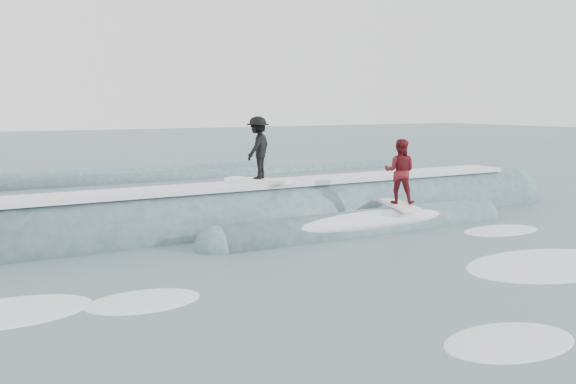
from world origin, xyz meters
TOP-DOWN VIEW (x-y plane):
  - ground at (0.00, 0.00)m, footprint 160.00×160.00m
  - breaking_wave at (0.25, 5.26)m, footprint 22.45×4.02m
  - surfer_black at (-0.42, 5.57)m, footprint 1.55×1.98m
  - surfer_red at (3.02, 3.37)m, footprint 1.15×2.07m
  - whitewater at (0.26, -1.29)m, footprint 15.43×7.40m
  - far_swells at (-2.64, 17.65)m, footprint 39.07×8.65m

SIDE VIEW (x-z plane):
  - ground at x=0.00m, z-range 0.00..0.00m
  - whitewater at x=0.26m, z-range -0.05..0.05m
  - far_swells at x=-2.64m, z-range -0.40..0.40m
  - breaking_wave at x=0.25m, z-range -1.20..1.27m
  - surfer_red at x=3.02m, z-range 0.57..2.53m
  - surfer_black at x=-0.42m, z-range 1.29..3.19m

